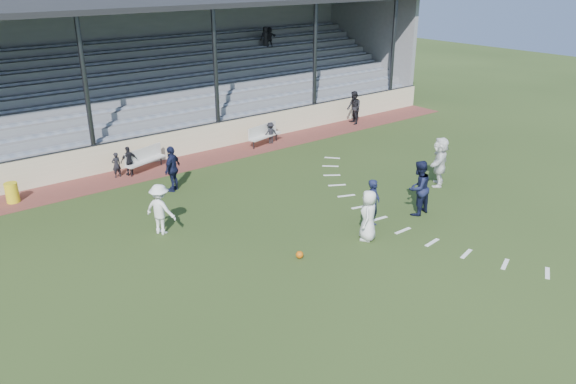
# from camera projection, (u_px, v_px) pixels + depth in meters

# --- Properties ---
(ground) EXTENTS (90.00, 90.00, 0.00)m
(ground) POSITION_uv_depth(u_px,v_px,m) (340.00, 257.00, 16.82)
(ground) COLOR #293C18
(ground) RESTS_ON ground
(cinder_track) EXTENTS (34.00, 2.00, 0.02)m
(cinder_track) POSITION_uv_depth(u_px,v_px,m) (175.00, 165.00, 24.46)
(cinder_track) COLOR brown
(cinder_track) RESTS_ON ground
(retaining_wall) EXTENTS (34.00, 0.18, 1.20)m
(retaining_wall) POSITION_uv_depth(u_px,v_px,m) (162.00, 147.00, 25.00)
(retaining_wall) COLOR beige
(retaining_wall) RESTS_ON ground
(bench_left) EXTENTS (2.02, 1.07, 0.95)m
(bench_left) POSITION_uv_depth(u_px,v_px,m) (144.00, 157.00, 23.69)
(bench_left) COLOR beige
(bench_left) RESTS_ON cinder_track
(bench_right) EXTENTS (2.04, 0.92, 0.95)m
(bench_right) POSITION_uv_depth(u_px,v_px,m) (264.00, 133.00, 27.12)
(bench_right) COLOR beige
(bench_right) RESTS_ON cinder_track
(trash_bin) EXTENTS (0.47, 0.47, 0.75)m
(trash_bin) POSITION_uv_depth(u_px,v_px,m) (12.00, 193.00, 20.52)
(trash_bin) COLOR yellow
(trash_bin) RESTS_ON cinder_track
(football) EXTENTS (0.23, 0.23, 0.23)m
(football) POSITION_uv_depth(u_px,v_px,m) (300.00, 255.00, 16.70)
(football) COLOR #C1570B
(football) RESTS_ON ground
(player_white_lead) EXTENTS (0.96, 0.92, 1.66)m
(player_white_lead) POSITION_uv_depth(u_px,v_px,m) (368.00, 215.00, 17.60)
(player_white_lead) COLOR white
(player_white_lead) RESTS_ON ground
(player_navy_lead) EXTENTS (0.72, 0.62, 1.66)m
(player_navy_lead) POSITION_uv_depth(u_px,v_px,m) (373.00, 203.00, 18.49)
(player_navy_lead) COLOR #131734
(player_navy_lead) RESTS_ON ground
(player_navy_mid) EXTENTS (1.01, 0.82, 1.96)m
(player_navy_mid) POSITION_uv_depth(u_px,v_px,m) (418.00, 188.00, 19.36)
(player_navy_mid) COLOR #131734
(player_navy_mid) RESTS_ON ground
(player_white_wing) EXTENTS (1.05, 1.26, 1.69)m
(player_white_wing) POSITION_uv_depth(u_px,v_px,m) (160.00, 209.00, 18.00)
(player_white_wing) COLOR white
(player_white_wing) RESTS_ON ground
(player_navy_wing) EXTENTS (1.11, 0.96, 1.79)m
(player_navy_wing) POSITION_uv_depth(u_px,v_px,m) (172.00, 169.00, 21.45)
(player_navy_wing) COLOR #131734
(player_navy_wing) RESTS_ON ground
(player_white_back) EXTENTS (1.85, 1.47, 1.97)m
(player_white_back) POSITION_uv_depth(u_px,v_px,m) (440.00, 161.00, 21.95)
(player_white_back) COLOR white
(player_white_back) RESTS_ON ground
(official) EXTENTS (0.95, 1.06, 1.79)m
(official) POSITION_uv_depth(u_px,v_px,m) (354.00, 108.00, 30.52)
(official) COLOR black
(official) RESTS_ON cinder_track
(sub_left_near) EXTENTS (0.41, 0.30, 1.06)m
(sub_left_near) POSITION_uv_depth(u_px,v_px,m) (116.00, 165.00, 22.90)
(sub_left_near) COLOR black
(sub_left_near) RESTS_ON cinder_track
(sub_left_far) EXTENTS (0.72, 0.31, 1.23)m
(sub_left_far) POSITION_uv_depth(u_px,v_px,m) (129.00, 161.00, 23.10)
(sub_left_far) COLOR black
(sub_left_far) RESTS_ON cinder_track
(sub_right) EXTENTS (0.75, 0.55, 1.05)m
(sub_right) POSITION_uv_depth(u_px,v_px,m) (270.00, 133.00, 27.27)
(sub_right) COLOR black
(sub_right) RESTS_ON cinder_track
(grandstand) EXTENTS (34.60, 9.00, 6.61)m
(grandstand) POSITION_uv_depth(u_px,v_px,m) (117.00, 94.00, 27.83)
(grandstand) COLOR gray
(grandstand) RESTS_ON ground
(penalty_arc) EXTENTS (3.89, 14.63, 0.01)m
(penalty_arc) POSITION_uv_depth(u_px,v_px,m) (428.00, 221.00, 19.19)
(penalty_arc) COLOR white
(penalty_arc) RESTS_ON ground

